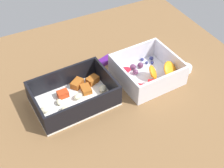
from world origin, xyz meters
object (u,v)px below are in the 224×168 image
(candy_bar, at_px, (103,62))
(paper_cup_liner, at_px, (185,68))
(pasta_container, at_px, (75,96))
(fruit_bowl, at_px, (148,72))

(candy_bar, xyz_separation_m, paper_cup_liner, (0.20, -0.13, 0.00))
(pasta_container, bearing_deg, paper_cup_liner, -8.34)
(pasta_container, relative_size, candy_bar, 2.96)
(pasta_container, bearing_deg, fruit_bowl, -5.49)
(candy_bar, relative_size, paper_cup_liner, 1.94)
(fruit_bowl, xyz_separation_m, paper_cup_liner, (0.11, -0.02, -0.01))
(pasta_container, height_order, paper_cup_liner, pasta_container)
(pasta_container, distance_m, candy_bar, 0.17)
(fruit_bowl, bearing_deg, pasta_container, 177.52)
(pasta_container, bearing_deg, candy_bar, 36.19)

